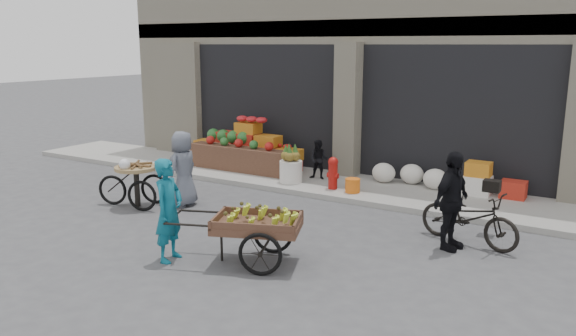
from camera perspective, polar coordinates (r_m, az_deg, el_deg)
The scene contains 15 objects.
ground at distance 9.71m, azimuth -6.90°, elevation -7.04°, with size 80.00×80.00×0.00m, color #424244.
sidewalk at distance 13.01m, azimuth 4.27°, elevation -1.64°, with size 18.00×2.20×0.12m, color gray.
building at distance 16.23m, azimuth 10.96°, elevation 12.77°, with size 14.00×6.45×7.00m.
fruit_display at distance 14.38m, azimuth -4.03°, elevation 2.21°, with size 3.10×1.12×1.24m.
pineapple_bin at distance 12.87m, azimuth 0.30°, elevation -0.35°, with size 0.52×0.52×0.50m, color silver.
fire_hydrant at distance 12.28m, azimuth 4.59°, elevation -0.38°, with size 0.22×0.22×0.71m.
orange_bucket at distance 12.08m, azimuth 6.58°, elevation -1.77°, with size 0.32×0.32×0.30m, color orange.
right_bay_goods at distance 12.58m, azimuth 16.23°, elevation -0.98°, with size 3.35×0.60×0.70m.
seated_person at distance 13.14m, azimuth 3.15°, elevation 0.86°, with size 0.45×0.35×0.93m, color black.
banana_cart at distance 8.38m, azimuth -3.45°, elevation -5.42°, with size 2.32×1.56×0.90m.
vendor_woman at distance 8.64m, azimuth -12.02°, elevation -4.20°, with size 0.58×0.38×1.58m, color #0F6279.
tricycle_cart at distance 11.70m, azimuth -15.17°, elevation -1.11°, with size 1.45×1.06×0.95m.
vendor_grey at distance 11.52m, azimuth -10.62°, elevation -0.07°, with size 0.75×0.49×1.54m, color slate.
bicycle at distance 9.69m, azimuth 17.91°, elevation -4.80°, with size 0.60×1.72×0.90m, color black.
cyclist at distance 9.27m, azimuth 16.26°, elevation -3.23°, with size 0.94×0.39×1.60m, color black.
Camera 1 is at (5.70, -7.16, 3.23)m, focal length 35.00 mm.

